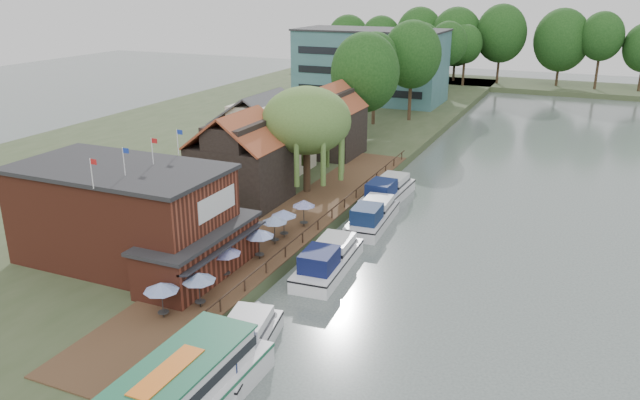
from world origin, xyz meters
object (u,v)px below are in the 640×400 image
at_px(pub, 145,218).
at_px(cruiser_2, 373,213).
at_px(umbrella_5, 284,224).
at_px(cruiser_0, 239,342).
at_px(umbrella_4, 275,230).
at_px(umbrella_2, 225,262).
at_px(umbrella_6, 304,213).
at_px(hotel_block, 371,65).
at_px(cruiser_3, 388,188).
at_px(cottage_b, 264,133).
at_px(umbrella_3, 259,244).
at_px(willow, 307,141).
at_px(umbrella_1, 199,290).
at_px(umbrella_0, 162,300).
at_px(cottage_a, 240,158).
at_px(cottage_c, 330,120).
at_px(cruiser_1, 328,256).

bearing_deg(pub, cruiser_2, 54.74).
relative_size(pub, umbrella_5, 8.42).
height_order(pub, cruiser_0, pub).
distance_m(umbrella_4, umbrella_5, 1.51).
relative_size(umbrella_2, umbrella_6, 1.00).
distance_m(hotel_block, cruiser_3, 51.36).
relative_size(cottage_b, umbrella_3, 4.04).
bearing_deg(willow, umbrella_1, -81.27).
height_order(hotel_block, umbrella_5, hotel_block).
bearing_deg(umbrella_5, umbrella_1, -88.44).
height_order(willow, umbrella_2, willow).
bearing_deg(cottage_b, hotel_block, 94.97).
xyz_separation_m(hotel_block, umbrella_0, (13.89, -77.02, -4.86)).
bearing_deg(cruiser_3, umbrella_2, -99.14).
height_order(cottage_a, cottage_c, same).
height_order(pub, willow, willow).
distance_m(umbrella_2, cruiser_2, 17.06).
bearing_deg(cottage_c, cruiser_3, -44.27).
height_order(umbrella_2, umbrella_6, same).
distance_m(umbrella_1, umbrella_6, 15.19).
bearing_deg(umbrella_4, cruiser_2, 63.15).
height_order(hotel_block, umbrella_0, hotel_block).
relative_size(hotel_block, umbrella_2, 10.69).
distance_m(hotel_block, umbrella_2, 72.42).
relative_size(umbrella_3, umbrella_4, 1.00).
relative_size(cottage_c, cruiser_3, 0.82).
bearing_deg(cruiser_1, cottage_b, 126.01).
height_order(umbrella_1, umbrella_4, same).
bearing_deg(umbrella_6, willow, 113.41).
distance_m(pub, umbrella_3, 8.44).
xyz_separation_m(umbrella_4, cruiser_2, (4.81, 9.51, -1.07)).
xyz_separation_m(pub, umbrella_1, (7.18, -3.98, -2.36)).
relative_size(umbrella_6, cruiser_1, 0.23).
height_order(umbrella_0, cruiser_0, umbrella_0).
distance_m(willow, cruiser_0, 28.35).
height_order(cruiser_1, cruiser_3, cruiser_3).
distance_m(cruiser_0, cruiser_2, 23.11).
relative_size(cottage_a, umbrella_4, 3.62).
bearing_deg(cottage_a, pub, -86.19).
height_order(umbrella_0, umbrella_6, same).
bearing_deg(cruiser_2, umbrella_3, -113.58).
relative_size(cottage_b, cottage_c, 1.13).
distance_m(umbrella_1, umbrella_2, 4.24).
bearing_deg(cottage_a, umbrella_4, -46.02).
distance_m(pub, cruiser_0, 13.87).
bearing_deg(cottage_c, umbrella_0, -81.63).
xyz_separation_m(umbrella_4, cruiser_0, (4.85, -13.60, -1.09)).
xyz_separation_m(pub, umbrella_5, (6.85, 8.43, -2.36)).
height_order(cottage_c, cruiser_1, cottage_c).
height_order(pub, umbrella_4, pub).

